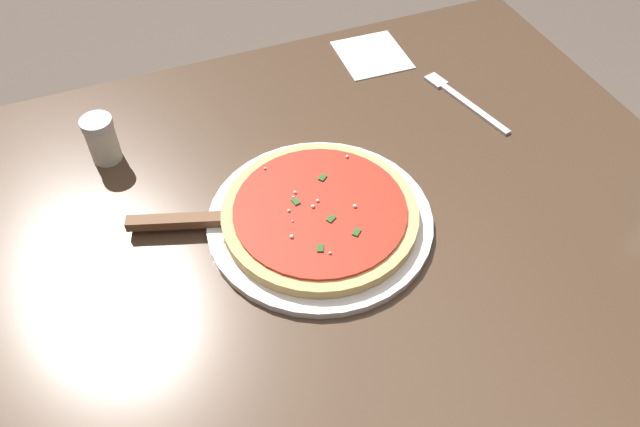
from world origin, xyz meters
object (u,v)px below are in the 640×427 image
Objects in this scene: pizza_server at (206,221)px; fork at (461,99)px; serving_plate at (320,221)px; napkin_loose_left at (372,55)px; pizza at (320,213)px; parmesan_shaker at (102,139)px.

fork is (-0.47, -0.12, -0.01)m from pizza_server.
fork is at bearing -166.09° from pizza_server.
serving_plate is at bearing 27.16° from fork.
fork reaches higher than napkin_loose_left.
fork is at bearing -152.84° from pizza.
pizza_server is 3.01× the size of parmesan_shaker.
serving_plate is at bearing 136.03° from parmesan_shaker.
serving_plate reaches higher than fork.
napkin_loose_left is at bearing -124.92° from pizza.
parmesan_shaker is (0.25, -0.24, 0.03)m from serving_plate.
pizza is at bearing 161.84° from pizza_server.
parmesan_shaker is (0.25, -0.24, 0.02)m from pizza.
serving_plate is 0.02m from pizza.
pizza is 3.60× the size of parmesan_shaker.
parmesan_shaker is at bearing 11.20° from napkin_loose_left.
pizza is at bearing 136.03° from parmesan_shaker.
pizza is 0.15m from pizza_server.
pizza reaches higher than fork.
serving_plate is 4.17× the size of parmesan_shaker.
fork is at bearing 115.64° from napkin_loose_left.
pizza_server is 0.48m from fork.
napkin_loose_left is at bearing -124.92° from serving_plate.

